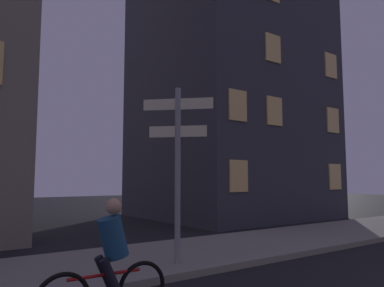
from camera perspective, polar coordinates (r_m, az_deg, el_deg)
sidewalk_kerb at (r=9.58m, az=1.63°, el=-16.40°), size 40.00×3.34×0.14m
signpost at (r=7.82m, az=-2.23°, el=-2.24°), size 1.10×1.10×3.69m
cyclist at (r=5.29m, az=-12.73°, el=-17.66°), size 1.82×0.33×1.61m
building_right_block at (r=20.08m, az=5.64°, el=12.95°), size 8.23×8.05×16.49m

